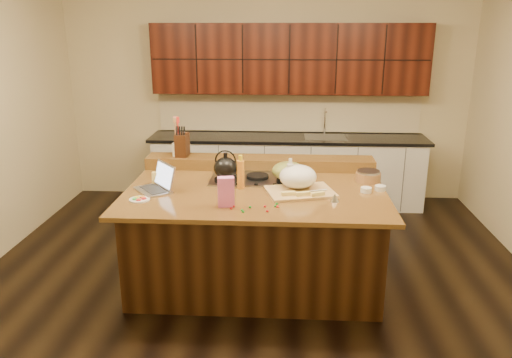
{
  "coord_description": "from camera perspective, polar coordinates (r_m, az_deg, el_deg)",
  "views": [
    {
      "loc": [
        0.27,
        -4.4,
        2.39
      ],
      "look_at": [
        0.0,
        0.05,
        1.0
      ],
      "focal_mm": 35.0,
      "sensor_mm": 36.0,
      "label": 1
    }
  ],
  "objects": [
    {
      "name": "room",
      "position": [
        4.53,
        -0.04,
        4.04
      ],
      "size": [
        5.52,
        5.02,
        2.72
      ],
      "color": "black",
      "rests_on": "ground"
    },
    {
      "name": "island",
      "position": [
        4.81,
        -0.04,
        -6.28
      ],
      "size": [
        2.4,
        1.6,
        0.92
      ],
      "color": "black",
      "rests_on": "ground"
    },
    {
      "name": "back_ledge",
      "position": [
        5.3,
        0.43,
        1.89
      ],
      "size": [
        2.4,
        0.3,
        0.12
      ],
      "primitive_type": "cube",
      "color": "black",
      "rests_on": "island"
    },
    {
      "name": "cooktop",
      "position": [
        4.93,
        0.18,
        0.15
      ],
      "size": [
        0.92,
        0.52,
        0.05
      ],
      "color": "gray",
      "rests_on": "island"
    },
    {
      "name": "back_counter",
      "position": [
        6.77,
        3.67,
        5.31
      ],
      "size": [
        3.7,
        0.66,
        2.4
      ],
      "color": "silver",
      "rests_on": "ground"
    },
    {
      "name": "kettle",
      "position": [
        4.79,
        -3.5,
        1.28
      ],
      "size": [
        0.28,
        0.28,
        0.21
      ],
      "primitive_type": "ellipsoid",
      "rotation": [
        0.0,
        0.0,
        0.24
      ],
      "color": "black",
      "rests_on": "cooktop"
    },
    {
      "name": "green_bowl",
      "position": [
        4.76,
        3.69,
        0.94
      ],
      "size": [
        0.35,
        0.35,
        0.17
      ],
      "primitive_type": "ellipsoid",
      "rotation": [
        0.0,
        0.0,
        -0.12
      ],
      "color": "olive",
      "rests_on": "cooktop"
    },
    {
      "name": "laptop",
      "position": [
        4.68,
        -11.12,
        -0.48
      ],
      "size": [
        0.44,
        0.45,
        0.25
      ],
      "rotation": [
        0.0,
        0.0,
        -0.89
      ],
      "color": "#B7B7BC",
      "rests_on": "island"
    },
    {
      "name": "oil_bottle",
      "position": [
        4.62,
        -1.76,
        0.51
      ],
      "size": [
        0.08,
        0.08,
        0.27
      ],
      "primitive_type": "cylinder",
      "rotation": [
        0.0,
        0.0,
        0.17
      ],
      "color": "orange",
      "rests_on": "island"
    },
    {
      "name": "vinegar_bottle",
      "position": [
        4.59,
        3.91,
        0.25
      ],
      "size": [
        0.08,
        0.08,
        0.25
      ],
      "primitive_type": "cylinder",
      "rotation": [
        0.0,
        0.0,
        0.39
      ],
      "color": "silver",
      "rests_on": "island"
    },
    {
      "name": "wooden_tray",
      "position": [
        4.57,
        4.87,
        -0.11
      ],
      "size": [
        0.68,
        0.57,
        0.24
      ],
      "rotation": [
        0.0,
        0.0,
        0.27
      ],
      "color": "tan",
      "rests_on": "island"
    },
    {
      "name": "ramekin_a",
      "position": [
        4.65,
        12.47,
        -1.22
      ],
      "size": [
        0.13,
        0.13,
        0.04
      ],
      "primitive_type": "cylinder",
      "rotation": [
        0.0,
        0.0,
        -0.34
      ],
      "color": "white",
      "rests_on": "island"
    },
    {
      "name": "ramekin_b",
      "position": [
        4.74,
        14.01,
        -1.01
      ],
      "size": [
        0.11,
        0.11,
        0.04
      ],
      "primitive_type": "cylinder",
      "rotation": [
        0.0,
        0.0,
        -0.13
      ],
      "color": "white",
      "rests_on": "island"
    },
    {
      "name": "ramekin_c",
      "position": [
        5.04,
        12.06,
        0.22
      ],
      "size": [
        0.12,
        0.12,
        0.04
      ],
      "primitive_type": "cylinder",
      "rotation": [
        0.0,
        0.0,
        -0.22
      ],
      "color": "white",
      "rests_on": "island"
    },
    {
      "name": "strainer_bowl",
      "position": [
        4.97,
        12.7,
        0.22
      ],
      "size": [
        0.29,
        0.29,
        0.09
      ],
      "primitive_type": "cylinder",
      "rotation": [
        0.0,
        0.0,
        -0.23
      ],
      "color": "#996B3F",
      "rests_on": "island"
    },
    {
      "name": "kitchen_timer",
      "position": [
        4.36,
        8.98,
        -2.11
      ],
      "size": [
        0.09,
        0.09,
        0.07
      ],
      "primitive_type": "cone",
      "rotation": [
        0.0,
        0.0,
        -0.13
      ],
      "color": "silver",
      "rests_on": "island"
    },
    {
      "name": "pink_bag",
      "position": [
        4.17,
        -3.45,
        -1.48
      ],
      "size": [
        0.15,
        0.1,
        0.26
      ],
      "primitive_type": "cube",
      "rotation": [
        0.0,
        0.0,
        0.19
      ],
      "color": "pink",
      "rests_on": "island"
    },
    {
      "name": "candy_plate",
      "position": [
        4.47,
        -13.17,
        -2.29
      ],
      "size": [
        0.2,
        0.2,
        0.01
      ],
      "primitive_type": "cylinder",
      "rotation": [
        0.0,
        0.0,
        0.11
      ],
      "color": "white",
      "rests_on": "island"
    },
    {
      "name": "package_box",
      "position": [
        4.85,
        -11.25,
        0.09
      ],
      "size": [
        0.09,
        0.07,
        0.12
      ],
      "primitive_type": "cube",
      "rotation": [
        0.0,
        0.0,
        0.08
      ],
      "color": "#EEC554",
      "rests_on": "island"
    },
    {
      "name": "utensil_crock",
      "position": [
        5.38,
        -8.91,
        3.35
      ],
      "size": [
        0.12,
        0.12,
        0.14
      ],
      "primitive_type": "cylinder",
      "rotation": [
        0.0,
        0.0,
        0.02
      ],
      "color": "white",
      "rests_on": "back_ledge"
    },
    {
      "name": "knife_block",
      "position": [
        5.36,
        -8.43,
        3.87
      ],
      "size": [
        0.13,
        0.2,
        0.24
      ],
      "primitive_type": "cube",
      "rotation": [
        0.0,
        0.0,
        -0.04
      ],
      "color": "black",
      "rests_on": "back_ledge"
    },
    {
      "name": "gumdrop_0",
      "position": [
        4.18,
        2.48,
        -3.17
      ],
      "size": [
        0.02,
        0.02,
        0.02
      ],
      "primitive_type": "ellipsoid",
      "color": "red",
      "rests_on": "island"
    },
    {
      "name": "gumdrop_1",
      "position": [
        4.24,
        2.4,
        -2.84
      ],
      "size": [
        0.02,
        0.02,
        0.02
      ],
      "primitive_type": "ellipsoid",
      "color": "#198C26",
      "rests_on": "island"
    },
    {
      "name": "gumdrop_2",
      "position": [
        4.08,
        1.31,
        -3.68
      ],
      "size": [
        0.02,
        0.02,
        0.02
      ],
      "primitive_type": "ellipsoid",
      "color": "red",
      "rests_on": "island"
    },
    {
      "name": "gumdrop_3",
      "position": [
        4.16,
        -0.68,
        -3.22
      ],
      "size": [
        0.02,
        0.02,
        0.02
      ],
      "primitive_type": "ellipsoid",
      "color": "#198C26",
      "rests_on": "island"
    },
    {
      "name": "gumdrop_4",
      "position": [
        4.19,
        -2.55,
        -3.12
      ],
      "size": [
        0.02,
        0.02,
        0.02
      ],
      "primitive_type": "ellipsoid",
      "color": "red",
      "rests_on": "island"
    },
    {
      "name": "gumdrop_5",
      "position": [
        4.07,
        -1.48,
        -3.74
      ],
      "size": [
        0.02,
        0.02,
        0.02
      ],
      "primitive_type": "ellipsoid",
      "color": "#198C26",
      "rests_on": "island"
    },
    {
      "name": "gumdrop_6",
      "position": [
        4.14,
        -2.86,
        -3.36
      ],
      "size": [
        0.02,
        0.02,
        0.02
      ],
      "primitive_type": "ellipsoid",
      "color": "red",
      "rests_on": "island"
    },
    {
      "name": "gumdrop_7",
      "position": [
        4.1,
        -1.61,
        -3.58
      ],
      "size": [
        0.02,
        0.02,
        0.02
      ],
      "primitive_type": "ellipsoid",
      "color": "#198C26",
      "rests_on": "island"
    },
    {
      "name": "gumdrop_8",
      "position": [
        4.18,
        1.03,
        -3.14
      ],
      "size": [
        0.02,
        0.02,
        0.02
      ],
      "primitive_type": "ellipsoid",
      "color": "red",
      "rests_on": "island"
    },
    {
      "name": "gumdrop_9",
      "position": [
        4.19,
        2.23,
        -3.1
      ],
      "size": [
        0.02,
        0.02,
        0.02
      ],
      "primitive_type": "ellipsoid",
      "color": "#198C26",
      "rests_on": "island"
    }
  ]
}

